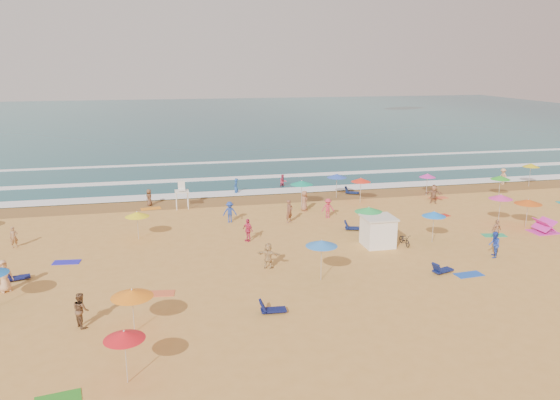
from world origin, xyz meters
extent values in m
plane|color=gold|center=(0.00, 0.00, 0.00)|extent=(220.00, 220.00, 0.00)
cube|color=#0C4756|center=(0.00, 84.00, 0.00)|extent=(220.00, 140.00, 0.18)
plane|color=olive|center=(0.00, 12.50, 0.01)|extent=(220.00, 220.00, 0.00)
cube|color=white|center=(0.00, 15.00, 0.10)|extent=(200.00, 2.20, 0.05)
cube|color=white|center=(0.00, 22.00, 0.10)|extent=(200.00, 1.60, 0.05)
cube|color=white|center=(0.00, 32.00, 0.10)|extent=(200.00, 1.20, 0.05)
cube|color=white|center=(4.33, -2.41, 1.00)|extent=(2.00, 2.00, 2.00)
cube|color=silver|center=(4.33, -2.41, 2.06)|extent=(2.20, 2.20, 0.12)
imported|color=black|center=(6.23, -2.71, 0.40)|extent=(0.56, 1.53, 0.80)
cone|color=#129777|center=(1.75, 8.90, 2.21)|extent=(2.00, 2.00, 0.35)
cone|color=#DF5712|center=(17.28, -0.83, 2.08)|extent=(2.05, 2.05, 0.35)
cone|color=yellow|center=(-12.14, 2.59, 1.91)|extent=(1.73, 1.73, 0.35)
cone|color=green|center=(4.15, -1.01, 2.27)|extent=(2.03, 2.03, 0.35)
cone|color=#1C7AEF|center=(8.46, -2.54, 2.11)|extent=(1.67, 1.67, 0.35)
cone|color=#DC31AD|center=(14.68, 10.61, 1.94)|extent=(1.56, 1.56, 0.35)
cone|color=#EF359A|center=(15.48, 0.07, 2.35)|extent=(1.82, 1.82, 0.35)
cone|color=blue|center=(5.85, 11.52, 2.12)|extent=(1.86, 1.86, 0.35)
cone|color=red|center=(7.39, 9.24, 2.13)|extent=(1.78, 1.78, 0.35)
cone|color=red|center=(-11.99, -16.10, 2.11)|extent=(1.65, 1.65, 0.35)
cone|color=orange|center=(-11.88, -11.79, 2.00)|extent=(1.99, 1.99, 0.35)
cone|color=yellow|center=(26.90, 11.91, 2.21)|extent=(1.65, 1.65, 0.35)
cone|color=green|center=(21.02, 8.32, 1.93)|extent=(1.82, 1.82, 0.35)
cone|color=#307CD9|center=(-1.33, -7.55, 2.31)|extent=(1.87, 1.87, 0.35)
cube|color=#101653|center=(-18.85, -3.73, 0.17)|extent=(1.40, 0.87, 0.34)
cube|color=#0E1448|center=(-4.96, -11.21, 0.17)|extent=(1.33, 0.65, 0.34)
cube|color=#101B51|center=(3.94, 1.38, 0.17)|extent=(1.41, 0.91, 0.34)
cube|color=#101B53|center=(6.30, -8.06, 0.17)|extent=(1.41, 0.93, 0.34)
cube|color=#0E1B49|center=(7.80, 12.50, 0.17)|extent=(1.42, 1.05, 0.34)
cube|color=#2521D1|center=(-16.54, -1.24, 0.01)|extent=(1.78, 1.04, 0.03)
cube|color=#2E8D23|center=(-14.56, -16.70, 0.01)|extent=(1.82, 1.13, 0.03)
cube|color=orange|center=(-11.36, 11.15, 0.01)|extent=(1.80, 1.08, 0.03)
cube|color=#E96236|center=(-10.72, -7.51, 0.01)|extent=(1.79, 1.06, 0.03)
cube|color=red|center=(12.34, 3.59, 0.01)|extent=(1.82, 1.12, 0.03)
cube|color=blue|center=(7.70, -8.69, 0.01)|extent=(1.77, 1.00, 0.03)
cube|color=#2AA96B|center=(13.72, -2.12, 0.01)|extent=(1.81, 1.11, 0.03)
cube|color=#E65D36|center=(15.29, 9.28, 0.01)|extent=(1.80, 1.08, 0.03)
imported|color=#9A6E47|center=(-20.51, 2.62, 0.75)|extent=(0.63, 0.52, 1.50)
imported|color=tan|center=(12.99, -3.36, 0.82)|extent=(1.03, 0.69, 1.63)
imported|color=#9E6949|center=(13.87, 7.67, 0.85)|extent=(1.63, 1.21, 1.71)
imported|color=#2353A4|center=(-3.27, 15.08, 0.65)|extent=(0.62, 0.76, 1.79)
imported|color=#DE3764|center=(-4.42, 0.54, 0.83)|extent=(0.87, 1.04, 1.67)
imported|color=#D3344C|center=(3.01, 5.08, 0.82)|extent=(1.07, 0.64, 1.63)
imported|color=#9F6749|center=(1.66, 7.63, 0.89)|extent=(0.64, 0.91, 1.77)
imported|color=#E4A977|center=(-19.17, -5.33, 0.94)|extent=(1.09, 0.99, 1.87)
imported|color=#BD2F4D|center=(1.85, 16.93, 0.54)|extent=(0.85, 0.72, 1.57)
imported|color=blue|center=(10.93, -6.24, 0.88)|extent=(1.00, 1.07, 1.75)
imported|color=brown|center=(-0.43, 4.43, 0.94)|extent=(0.82, 0.77, 1.87)
imported|color=brown|center=(-14.41, -10.64, 0.87)|extent=(1.00, 1.07, 1.75)
imported|color=#213D9E|center=(-5.08, 5.53, 0.85)|extent=(1.15, 0.73, 1.71)
imported|color=brown|center=(-11.48, 12.26, 0.76)|extent=(0.79, 0.88, 1.52)
imported|color=tan|center=(24.74, 13.28, 0.85)|extent=(0.81, 1.19, 1.70)
imported|color=tan|center=(-4.00, -4.99, 0.82)|extent=(1.58, 1.14, 1.65)
camera|label=1|loc=(-10.15, -36.49, 12.60)|focal=35.00mm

